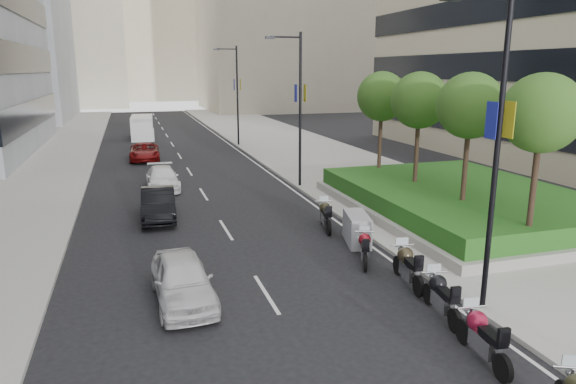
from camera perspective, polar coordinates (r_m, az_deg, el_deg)
name	(u,v)px	position (r m, az deg, el deg)	size (l,w,h in m)	color
ground	(364,351)	(13.72, 8.41, -17.03)	(160.00, 160.00, 0.00)	black
sidewalk_right	(308,153)	(43.58, 2.19, 4.39)	(10.00, 100.00, 0.15)	#9E9B93
sidewalk_left	(36,166)	(41.72, -26.20, 2.61)	(8.00, 100.00, 0.15)	#9E9B93
lane_edge	(246,156)	(42.16, -4.64, 3.95)	(0.12, 100.00, 0.01)	silver
lane_centre	(182,160)	(41.36, -11.70, 3.53)	(0.12, 100.00, 0.01)	silver
building_cream_right	(284,4)	(95.27, -0.43, 20.13)	(28.00, 24.00, 36.00)	#B7AD93
building_cream_left	(51,15)	(111.79, -24.84, 17.44)	(26.00, 24.00, 34.00)	#B7AD93
building_cream_centre	(154,17)	(131.36, -14.67, 18.31)	(30.00, 24.00, 38.00)	#B7AD93
planter	(462,208)	(26.48, 18.78, -1.67)	(10.00, 14.00, 0.40)	#99968F
hedge	(463,196)	(26.34, 18.88, -0.41)	(9.40, 13.40, 0.80)	#274E16
tree_0	(542,114)	(20.14, 26.36, 7.79)	(2.80, 2.80, 6.30)	#332319
tree_1	(470,106)	(23.20, 19.58, 8.97)	(2.80, 2.80, 6.30)	#332319
tree_2	(419,101)	(26.52, 14.40, 9.79)	(2.80, 2.80, 6.30)	#332319
tree_3	(382,97)	(30.00, 10.38, 10.36)	(2.80, 2.80, 6.30)	#332319
lamp_post_0	(493,140)	(15.06, 21.85, 5.38)	(2.34, 0.45, 9.00)	black
lamp_post_1	(298,103)	(30.17, 1.09, 9.91)	(2.34, 0.45, 9.00)	black
lamp_post_2	(236,91)	(47.58, -5.84, 11.14)	(2.34, 0.45, 9.00)	black
motorcycle_1	(482,337)	(13.73, 20.75, -14.80)	(0.79, 2.36, 1.18)	black
motorcycle_2	(441,296)	(15.55, 16.65, -11.05)	(0.79, 2.36, 1.18)	black
motorcycle_3	(408,266)	(17.45, 13.17, -8.01)	(0.81, 2.43, 1.21)	black
motorcycle_4	(365,248)	(19.06, 8.52, -6.19)	(1.02, 2.01, 1.07)	black
motorcycle_5	(357,229)	(21.07, 7.66, -4.10)	(1.28, 2.19, 1.24)	black
motorcycle_6	(326,215)	(22.83, 4.19, -2.62)	(0.81, 2.32, 1.17)	black
car_a	(182,280)	(16.12, -11.65, -9.51)	(1.70, 4.22, 1.44)	silver
car_b	(158,204)	(25.07, -14.21, -1.30)	(1.53, 4.40, 1.45)	black
car_c	(163,178)	(31.33, -13.77, 1.49)	(1.81, 4.45, 1.29)	white
car_d	(144,152)	(41.87, -15.66, 4.36)	(2.23, 4.83, 1.34)	#660C0C
delivery_van	(142,128)	(54.82, -15.87, 6.82)	(2.36, 5.60, 2.31)	silver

